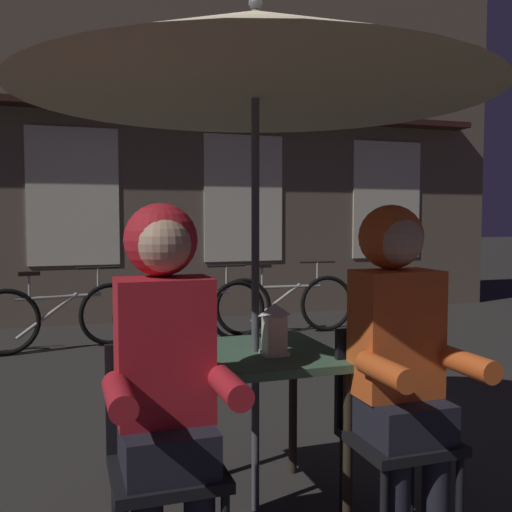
% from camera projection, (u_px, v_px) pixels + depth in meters
% --- Properties ---
extents(ground_plane, '(60.00, 60.00, 0.00)m').
position_uv_depth(ground_plane, '(255.00, 509.00, 2.70)').
color(ground_plane, '#2D2B28').
extents(cafe_table, '(0.72, 0.72, 0.74)m').
position_uv_depth(cafe_table, '(255.00, 373.00, 2.66)').
color(cafe_table, '#42664C').
rests_on(cafe_table, ground_plane).
extents(patio_umbrella, '(2.10, 2.10, 2.31)m').
position_uv_depth(patio_umbrella, '(255.00, 55.00, 2.56)').
color(patio_umbrella, '#4C4C51').
rests_on(patio_umbrella, ground_plane).
extents(lantern, '(0.11, 0.11, 0.23)m').
position_uv_depth(lantern, '(274.00, 328.00, 2.58)').
color(lantern, white).
rests_on(lantern, cafe_table).
extents(chair_left, '(0.40, 0.40, 0.87)m').
position_uv_depth(chair_left, '(164.00, 449.00, 2.17)').
color(chair_left, black).
rests_on(chair_left, ground_plane).
extents(chair_right, '(0.40, 0.40, 0.87)m').
position_uv_depth(chair_right, '(390.00, 421.00, 2.47)').
color(chair_right, black).
rests_on(chair_right, ground_plane).
extents(person_left_hooded, '(0.45, 0.56, 1.40)m').
position_uv_depth(person_left_hooded, '(165.00, 357.00, 2.09)').
color(person_left_hooded, black).
rests_on(person_left_hooded, ground_plane).
extents(person_right_hooded, '(0.45, 0.56, 1.40)m').
position_uv_depth(person_right_hooded, '(399.00, 340.00, 2.39)').
color(person_right_hooded, black).
rests_on(person_right_hooded, ground_plane).
extents(shopfront_building, '(10.00, 0.93, 6.20)m').
position_uv_depth(shopfront_building, '(157.00, 85.00, 7.74)').
color(shopfront_building, '#6B5B4C').
rests_on(shopfront_building, ground_plane).
extents(bicycle_second, '(1.66, 0.35, 0.84)m').
position_uv_depth(bicycle_second, '(60.00, 316.00, 5.90)').
color(bicycle_second, black).
rests_on(bicycle_second, ground_plane).
extents(bicycle_third, '(1.67, 0.25, 0.84)m').
position_uv_depth(bicycle_third, '(192.00, 312.00, 6.16)').
color(bicycle_third, black).
rests_on(bicycle_third, ground_plane).
extents(bicycle_fourth, '(1.68, 0.13, 0.84)m').
position_uv_depth(bicycle_fourth, '(286.00, 304.00, 6.76)').
color(bicycle_fourth, black).
rests_on(bicycle_fourth, ground_plane).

